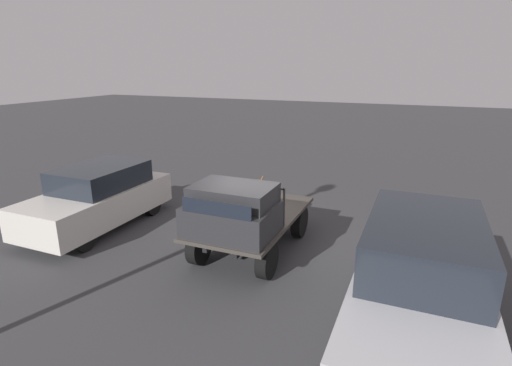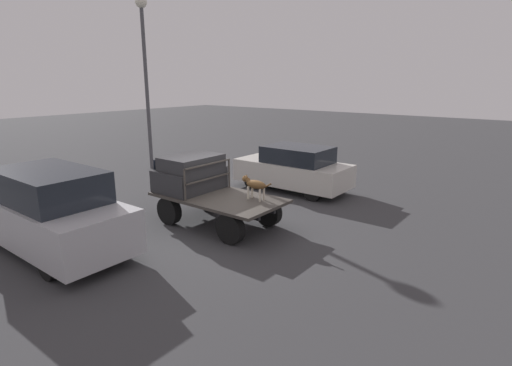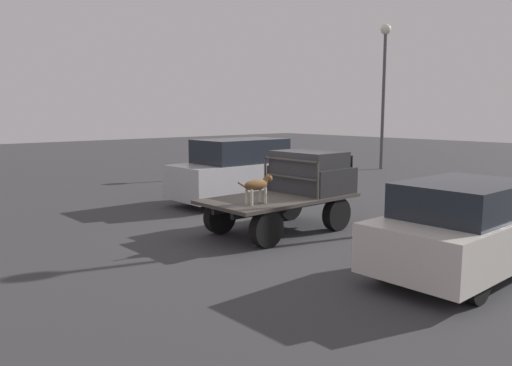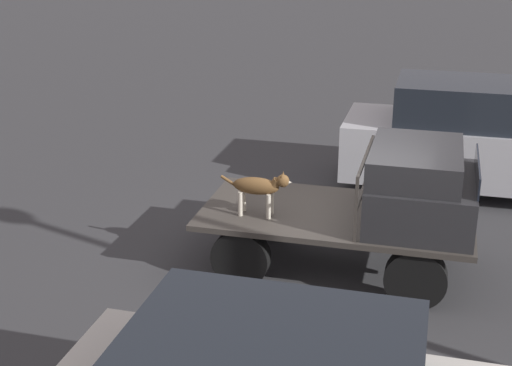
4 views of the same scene
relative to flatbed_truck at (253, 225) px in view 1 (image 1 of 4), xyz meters
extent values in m
plane|color=#38383A|center=(0.00, 0.00, -0.61)|extent=(80.00, 80.00, 0.00)
cylinder|color=black|center=(1.16, 0.81, -0.21)|extent=(0.80, 0.24, 0.80)
cylinder|color=black|center=(1.16, -0.81, -0.21)|extent=(0.80, 0.24, 0.80)
cylinder|color=black|center=(-1.16, 0.81, -0.21)|extent=(0.80, 0.24, 0.80)
cylinder|color=black|center=(-1.16, -0.81, -0.21)|extent=(0.80, 0.24, 0.80)
cube|color=black|center=(0.00, 0.34, 0.08)|extent=(3.43, 0.10, 0.18)
cube|color=black|center=(0.00, -0.34, 0.08)|extent=(3.43, 0.10, 0.18)
cube|color=#3D3833|center=(0.00, 0.00, 0.21)|extent=(3.73, 1.94, 0.08)
cube|color=#28282B|center=(1.13, 0.00, 0.56)|extent=(1.38, 1.82, 0.64)
cube|color=#28282B|center=(1.02, 0.00, 1.08)|extent=(1.17, 1.68, 0.39)
cube|color=black|center=(1.81, 0.00, 1.02)|extent=(0.02, 1.49, 0.29)
cube|color=#3D3833|center=(0.37, 0.89, 0.69)|extent=(0.04, 0.04, 0.88)
cube|color=#3D3833|center=(0.37, -0.89, 0.69)|extent=(0.04, 0.04, 0.88)
cube|color=#3D3833|center=(0.37, 0.00, 1.10)|extent=(0.04, 1.78, 0.04)
cube|color=#3D3833|center=(0.37, 0.00, 0.69)|extent=(0.04, 1.78, 0.04)
cylinder|color=beige|center=(-0.86, -0.28, 0.42)|extent=(0.06, 0.06, 0.35)
cylinder|color=beige|center=(-0.86, -0.46, 0.42)|extent=(0.06, 0.06, 0.35)
cylinder|color=beige|center=(-1.26, -0.28, 0.42)|extent=(0.06, 0.06, 0.35)
cylinder|color=beige|center=(-1.26, -0.46, 0.42)|extent=(0.06, 0.06, 0.35)
ellipsoid|color=brown|center=(-1.06, -0.37, 0.67)|extent=(0.64, 0.24, 0.24)
sphere|color=beige|center=(-0.88, -0.37, 0.63)|extent=(0.11, 0.11, 0.11)
cylinder|color=brown|center=(-0.79, -0.37, 0.74)|extent=(0.17, 0.13, 0.16)
sphere|color=brown|center=(-0.69, -0.37, 0.78)|extent=(0.17, 0.17, 0.17)
cone|color=beige|center=(-0.61, -0.37, 0.76)|extent=(0.10, 0.10, 0.10)
cone|color=brown|center=(-0.70, -0.32, 0.85)|extent=(0.06, 0.08, 0.10)
cone|color=brown|center=(-0.70, -0.42, 0.85)|extent=(0.06, 0.08, 0.10)
cylinder|color=brown|center=(-1.43, -0.37, 0.69)|extent=(0.27, 0.04, 0.18)
cylinder|color=black|center=(1.68, -3.66, -0.31)|extent=(0.60, 0.20, 0.60)
cylinder|color=black|center=(1.68, -5.22, -0.31)|extent=(0.60, 0.20, 0.60)
cylinder|color=black|center=(-0.95, -3.66, -0.31)|extent=(0.60, 0.20, 0.60)
cylinder|color=black|center=(-0.95, -5.22, -0.31)|extent=(0.60, 0.20, 0.60)
cube|color=beige|center=(0.37, -4.44, 0.05)|extent=(4.24, 1.84, 0.82)
cube|color=#1E232B|center=(0.15, -4.44, 0.76)|extent=(2.33, 1.66, 0.59)
cylinder|color=black|center=(0.57, 4.51, -0.31)|extent=(0.60, 0.20, 0.60)
cylinder|color=black|center=(0.57, 2.91, -0.31)|extent=(0.60, 0.20, 0.60)
cube|color=#B7B7BC|center=(2.14, 3.71, 0.15)|extent=(5.04, 1.88, 1.01)
cube|color=#1E232B|center=(1.89, 3.71, 1.03)|extent=(2.77, 1.70, 0.73)
camera|label=1|loc=(8.12, 3.49, 3.67)|focal=28.00mm
camera|label=2|loc=(-7.40, 7.85, 3.40)|focal=28.00mm
camera|label=3|loc=(-8.15, -8.39, 2.24)|focal=35.00mm
camera|label=4|loc=(1.25, -9.11, 4.10)|focal=50.00mm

